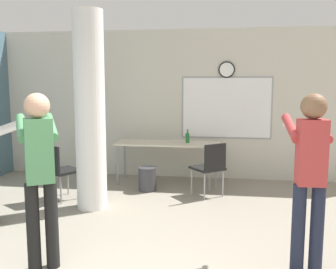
% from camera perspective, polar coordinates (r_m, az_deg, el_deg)
% --- Properties ---
extents(wall_back, '(8.00, 0.15, 2.80)m').
position_cam_1_polar(wall_back, '(7.17, 1.81, 4.59)').
color(wall_back, beige).
rests_on(wall_back, ground_plane).
extents(support_pillar, '(0.43, 0.43, 2.80)m').
position_cam_1_polar(support_pillar, '(5.40, -11.80, 3.43)').
color(support_pillar, white).
rests_on(support_pillar, ground_plane).
extents(folding_table, '(1.86, 0.64, 0.74)m').
position_cam_1_polar(folding_table, '(6.75, -0.04, -1.65)').
color(folding_table, beige).
rests_on(folding_table, ground_plane).
extents(bottle_on_table, '(0.07, 0.07, 0.24)m').
position_cam_1_polar(bottle_on_table, '(6.73, 2.99, -0.48)').
color(bottle_on_table, '#1E6B2D').
rests_on(bottle_on_table, folding_table).
extents(waste_bin, '(0.30, 0.30, 0.40)m').
position_cam_1_polar(waste_bin, '(6.36, -3.16, -6.77)').
color(waste_bin, '#38383D').
rests_on(waste_bin, ground_plane).
extents(chair_table_right, '(0.62, 0.62, 0.87)m').
position_cam_1_polar(chair_table_right, '(5.99, 6.41, -4.67)').
color(chair_table_right, black).
rests_on(chair_table_right, ground_plane).
extents(chair_near_pillar, '(0.61, 0.61, 0.87)m').
position_cam_1_polar(chair_near_pillar, '(6.01, -16.18, -4.88)').
color(chair_near_pillar, black).
rests_on(chair_near_pillar, ground_plane).
extents(person_playing_front, '(0.59, 0.68, 1.71)m').
position_cam_1_polar(person_playing_front, '(3.76, -18.98, -4.73)').
color(person_playing_front, black).
rests_on(person_playing_front, ground_plane).
extents(person_playing_side, '(0.39, 0.66, 1.70)m').
position_cam_1_polar(person_playing_side, '(3.73, 20.79, -4.95)').
color(person_playing_side, '#1E2338').
rests_on(person_playing_side, ground_plane).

